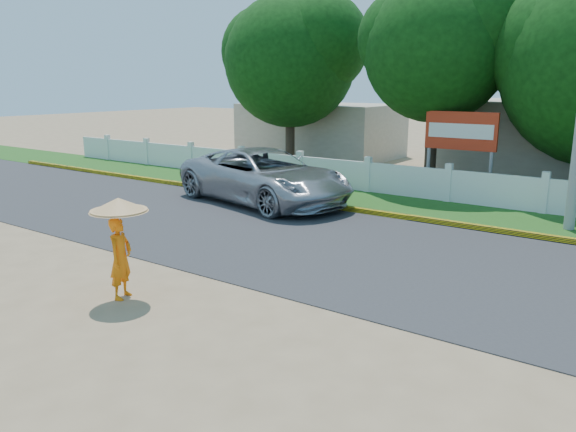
% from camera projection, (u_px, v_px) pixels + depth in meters
% --- Properties ---
extents(ground, '(120.00, 120.00, 0.00)m').
position_uv_depth(ground, '(223.00, 308.00, 10.00)').
color(ground, '#9E8460').
rests_on(ground, ground).
extents(road, '(60.00, 7.00, 0.02)m').
position_uv_depth(road, '(348.00, 248.00, 13.56)').
color(road, '#38383A').
rests_on(road, ground).
extents(grass_verge, '(60.00, 3.50, 0.03)m').
position_uv_depth(grass_verge, '(431.00, 209.00, 17.71)').
color(grass_verge, '#2D601E').
rests_on(grass_verge, ground).
extents(curb, '(40.00, 0.18, 0.16)m').
position_uv_depth(curb, '(409.00, 218.00, 16.35)').
color(curb, yellow).
rests_on(curb, ground).
extents(fence, '(40.00, 0.10, 1.10)m').
position_uv_depth(fence, '(448.00, 186.00, 18.73)').
color(fence, silver).
rests_on(fence, ground).
extents(building_far, '(8.00, 5.00, 2.80)m').
position_uv_depth(building_far, '(320.00, 130.00, 30.36)').
color(building_far, '#B7AD99').
rests_on(building_far, ground).
extents(vehicle, '(6.93, 4.28, 1.79)m').
position_uv_depth(vehicle, '(264.00, 176.00, 18.54)').
color(vehicle, '#A5A7AD').
rests_on(vehicle, ground).
extents(monk_with_parasol, '(1.05, 1.05, 1.91)m').
position_uv_depth(monk_with_parasol, '(120.00, 233.00, 10.19)').
color(monk_with_parasol, orange).
rests_on(monk_with_parasol, ground).
extents(billboard, '(2.50, 0.13, 2.95)m').
position_uv_depth(billboard, '(461.00, 135.00, 19.27)').
color(billboard, gray).
rests_on(billboard, ground).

